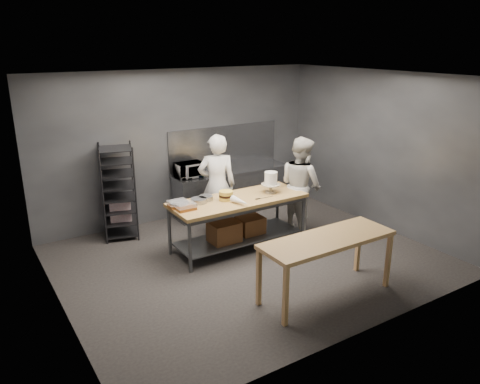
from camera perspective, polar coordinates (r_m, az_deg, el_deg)
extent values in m
plane|color=black|center=(7.97, 1.09, -8.16)|extent=(6.00, 6.00, 0.00)
cube|color=#4C4F54|center=(9.55, -7.16, 5.71)|extent=(6.00, 0.04, 3.00)
cube|color=olive|center=(8.05, -0.19, -0.99)|extent=(2.40, 0.90, 0.06)
cube|color=#47494C|center=(8.31, -0.19, -5.49)|extent=(2.25, 0.75, 0.03)
cylinder|color=#47494C|center=(7.40, -6.11, -6.73)|extent=(0.06, 0.06, 0.86)
cylinder|color=#47494C|center=(8.05, -8.60, -4.72)|extent=(0.06, 0.06, 0.86)
cylinder|color=#47494C|center=(8.55, 7.71, -3.29)|extent=(0.06, 0.06, 0.86)
cylinder|color=#47494C|center=(9.12, 4.59, -1.80)|extent=(0.06, 0.06, 0.86)
cube|color=brown|center=(8.05, -1.94, -4.86)|extent=(0.50, 0.40, 0.35)
cube|color=brown|center=(8.39, 1.24, -4.04)|extent=(0.45, 0.38, 0.30)
cube|color=olive|center=(6.65, 10.63, -5.72)|extent=(2.00, 0.70, 0.06)
cube|color=olive|center=(6.10, 5.58, -12.57)|extent=(0.06, 0.06, 0.84)
cube|color=olive|center=(6.52, 2.31, -10.34)|extent=(0.06, 0.06, 0.84)
cube|color=olive|center=(7.30, 17.60, -7.98)|extent=(0.06, 0.06, 0.84)
cube|color=olive|center=(7.65, 14.20, -6.42)|extent=(0.06, 0.06, 0.84)
cube|color=slate|center=(9.88, -0.98, 2.56)|extent=(2.60, 0.60, 0.04)
cube|color=slate|center=(10.01, -0.97, 0.08)|extent=(2.56, 0.56, 0.86)
cube|color=slate|center=(10.02, -1.89, 5.54)|extent=(2.60, 0.02, 0.90)
cube|color=black|center=(8.83, -14.57, 0.04)|extent=(0.75, 0.79, 1.75)
cube|color=white|center=(8.94, -14.40, -2.00)|extent=(0.43, 0.33, 0.45)
imported|color=white|center=(8.64, -2.83, 0.81)|extent=(0.83, 0.70, 1.92)
imported|color=beige|center=(8.85, 7.43, 0.83)|extent=(0.71, 0.90, 1.84)
imported|color=black|center=(9.38, -6.22, 2.68)|extent=(0.54, 0.37, 0.30)
cylinder|color=#B4A990|center=(8.37, 3.75, 0.01)|extent=(0.20, 0.20, 0.02)
cylinder|color=#B4A990|center=(8.35, 3.76, 0.47)|extent=(0.06, 0.06, 0.12)
cylinder|color=#B4A990|center=(8.33, 3.77, 0.92)|extent=(0.34, 0.34, 0.02)
cylinder|color=white|center=(8.30, 3.79, 1.71)|extent=(0.22, 0.22, 0.22)
cylinder|color=#EDCE4B|center=(7.96, -1.72, -0.77)|extent=(0.24, 0.24, 0.06)
cylinder|color=black|center=(7.95, -1.72, -0.43)|extent=(0.24, 0.24, 0.04)
cylinder|color=#EDCE4B|center=(7.93, -1.73, -0.09)|extent=(0.24, 0.24, 0.06)
cylinder|color=gray|center=(7.85, -5.03, -1.06)|extent=(0.27, 0.27, 0.07)
cylinder|color=gray|center=(7.97, -4.19, -0.74)|extent=(0.25, 0.25, 0.07)
cylinder|color=gray|center=(7.71, -7.39, -1.50)|extent=(0.31, 0.31, 0.07)
cone|color=white|center=(7.72, 0.04, -1.15)|extent=(0.19, 0.40, 0.12)
cube|color=slate|center=(8.10, 3.24, -0.66)|extent=(0.28, 0.02, 0.00)
cube|color=black|center=(8.00, 2.19, -0.84)|extent=(0.09, 0.02, 0.02)
cube|color=#9C4C1F|center=(7.54, -6.60, -2.02)|extent=(0.30, 0.20, 0.05)
cube|color=silver|center=(7.52, -6.62, -1.63)|extent=(0.31, 0.21, 0.06)
cube|color=#9C4C1F|center=(7.70, -7.60, -1.63)|extent=(0.30, 0.20, 0.05)
cube|color=silver|center=(7.68, -7.61, -1.24)|extent=(0.31, 0.21, 0.06)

